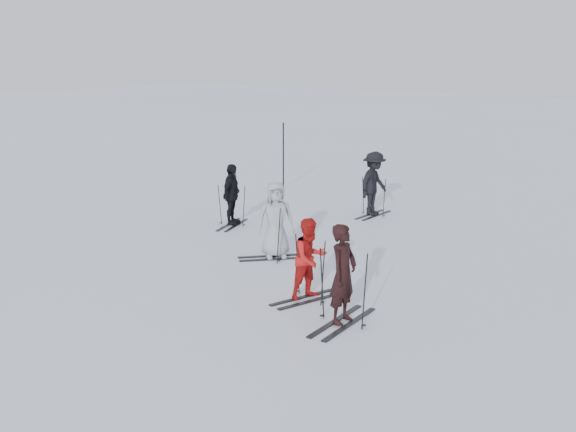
# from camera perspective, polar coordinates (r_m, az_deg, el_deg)

# --- Properties ---
(ground) EXTENTS (120.00, 120.00, 0.00)m
(ground) POSITION_cam_1_polar(r_m,az_deg,el_deg) (15.50, -2.15, -4.29)
(ground) COLOR silver
(ground) RESTS_ON ground
(skier_near_dark) EXTENTS (0.44, 0.65, 1.73)m
(skier_near_dark) POSITION_cam_1_polar(r_m,az_deg,el_deg) (12.33, 4.38, -4.71)
(skier_near_dark) COLOR black
(skier_near_dark) RESTS_ON ground
(skier_red) EXTENTS (0.78, 0.89, 1.54)m
(skier_red) POSITION_cam_1_polar(r_m,az_deg,el_deg) (13.52, 1.75, -3.49)
(skier_red) COLOR #B51614
(skier_red) RESTS_ON ground
(skier_grey) EXTENTS (0.98, 0.99, 1.72)m
(skier_grey) POSITION_cam_1_polar(r_m,az_deg,el_deg) (16.15, -0.99, -0.39)
(skier_grey) COLOR #989DA0
(skier_grey) RESTS_ON ground
(skier_uphill_left) EXTENTS (0.66, 1.03, 1.63)m
(skier_uphill_left) POSITION_cam_1_polar(r_m,az_deg,el_deg) (19.23, -4.48, 1.63)
(skier_uphill_left) COLOR black
(skier_uphill_left) RESTS_ON ground
(skier_uphill_far) EXTENTS (0.70, 1.18, 1.79)m
(skier_uphill_far) POSITION_cam_1_polar(r_m,az_deg,el_deg) (20.46, 6.80, 2.50)
(skier_uphill_far) COLOR black
(skier_uphill_far) RESTS_ON ground
(skis_near_dark) EXTENTS (1.89, 1.06, 1.35)m
(skis_near_dark) POSITION_cam_1_polar(r_m,az_deg,el_deg) (12.39, 4.37, -5.55)
(skis_near_dark) COLOR black
(skis_near_dark) RESTS_ON ground
(skis_red) EXTENTS (1.91, 1.39, 1.25)m
(skis_red) POSITION_cam_1_polar(r_m,az_deg,el_deg) (13.56, 1.75, -4.07)
(skis_red) COLOR black
(skis_red) RESTS_ON ground
(skis_grey) EXTENTS (1.91, 1.88, 1.28)m
(skis_grey) POSITION_cam_1_polar(r_m,az_deg,el_deg) (16.20, -0.98, -1.16)
(skis_grey) COLOR black
(skis_grey) RESTS_ON ground
(skis_uphill_left) EXTENTS (1.72, 1.24, 1.13)m
(skis_uphill_left) POSITION_cam_1_polar(r_m,az_deg,el_deg) (19.28, -4.46, 0.89)
(skis_uphill_left) COLOR black
(skis_uphill_left) RESTS_ON ground
(skis_uphill_far) EXTENTS (1.57, 0.87, 1.13)m
(skis_uphill_far) POSITION_cam_1_polar(r_m,az_deg,el_deg) (20.52, 6.78, 1.59)
(skis_uphill_far) COLOR black
(skis_uphill_far) RESTS_ON ground
(piste_marker) EXTENTS (0.06, 0.06, 2.23)m
(piste_marker) POSITION_cam_1_polar(r_m,az_deg,el_deg) (24.19, -0.37, 4.76)
(piste_marker) COLOR black
(piste_marker) RESTS_ON ground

